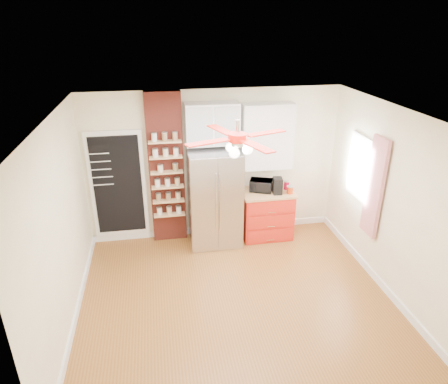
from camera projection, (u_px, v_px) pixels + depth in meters
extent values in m
plane|color=brown|center=(235.00, 297.00, 5.89)|extent=(4.50, 4.50, 0.00)
plane|color=white|center=(238.00, 116.00, 4.79)|extent=(4.50, 4.50, 0.00)
cube|color=#FFF8CD|center=(214.00, 165.00, 7.14)|extent=(4.50, 0.02, 2.70)
cube|color=#FFF8CD|center=(282.00, 317.00, 3.54)|extent=(4.50, 0.02, 2.70)
cube|color=#FFF8CD|center=(60.00, 230.00, 4.98)|extent=(0.02, 4.00, 2.70)
cube|color=#FFF8CD|center=(391.00, 203.00, 5.70)|extent=(0.02, 4.00, 2.70)
cube|color=white|center=(118.00, 185.00, 6.95)|extent=(0.95, 0.04, 1.95)
cube|color=black|center=(118.00, 186.00, 6.92)|extent=(0.82, 0.02, 1.78)
cube|color=maroon|center=(166.00, 170.00, 6.93)|extent=(0.60, 0.16, 2.70)
cube|color=silver|center=(215.00, 198.00, 6.99)|extent=(0.90, 0.70, 1.75)
cube|color=white|center=(212.00, 124.00, 6.65)|extent=(0.90, 0.35, 0.70)
cube|color=red|center=(266.00, 215.00, 7.37)|extent=(0.90, 0.60, 0.86)
cube|color=tan|center=(267.00, 193.00, 7.19)|extent=(0.94, 0.64, 0.04)
cube|color=white|center=(267.00, 137.00, 6.94)|extent=(0.90, 0.30, 1.15)
cube|color=white|center=(361.00, 168.00, 6.43)|extent=(0.04, 0.75, 1.05)
cube|color=red|center=(375.00, 187.00, 5.96)|extent=(0.06, 0.40, 1.55)
cylinder|color=silver|center=(238.00, 128.00, 4.86)|extent=(0.05, 0.05, 0.20)
cylinder|color=red|center=(238.00, 137.00, 4.90)|extent=(0.24, 0.24, 0.10)
sphere|color=white|center=(238.00, 150.00, 4.97)|extent=(0.13, 0.13, 0.13)
imported|color=black|center=(261.00, 185.00, 7.17)|extent=(0.46, 0.39, 0.22)
cube|color=black|center=(277.00, 186.00, 7.06)|extent=(0.19, 0.23, 0.29)
cylinder|color=#AA2E09|center=(290.00, 190.00, 7.09)|extent=(0.11, 0.11, 0.13)
cylinder|color=#BF0A33|center=(287.00, 185.00, 7.25)|extent=(0.13, 0.13, 0.15)
cylinder|color=beige|center=(160.00, 168.00, 6.76)|extent=(0.11, 0.11, 0.12)
cylinder|color=olive|center=(175.00, 167.00, 6.81)|extent=(0.13, 0.13, 0.12)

